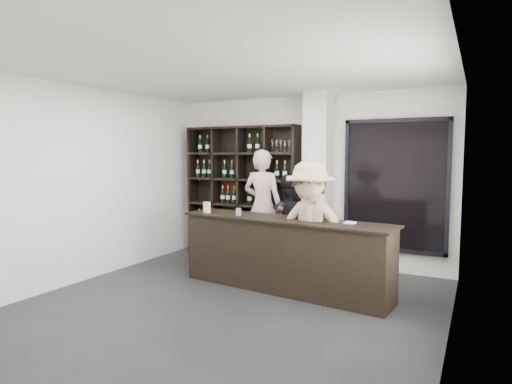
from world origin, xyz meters
The scene contains 12 objects.
floor centered at (0.00, 0.00, -0.01)m, with size 5.00×5.50×0.01m, color black.
wine_shelf centered at (-1.15, 2.57, 1.20)m, with size 2.20×0.35×2.40m, color black, non-canonical shape.
structural_column centered at (0.35, 2.47, 1.45)m, with size 0.40×0.40×2.90m, color silver.
glass_panel centered at (1.55, 2.69, 1.40)m, with size 1.60×0.08×2.10m.
tasting_counter centered at (0.35, 1.10, 0.51)m, with size 3.09×0.64×1.01m.
taster_pink centered at (-0.63, 2.40, 0.99)m, with size 0.72×0.47×1.98m, color beige.
taster_black centered at (0.07, 1.87, 0.79)m, with size 0.77×0.60×1.58m, color black.
customer centered at (0.75, 1.05, 0.90)m, with size 1.17×0.67×1.81m, color tan.
wine_glass centered at (0.29, 1.12, 1.11)m, with size 0.08×0.08×0.19m, color white, non-canonical shape.
spit_cup centered at (-0.35, 1.06, 1.07)m, with size 0.08×0.08×0.10m, color #C7E5F6.
napkin_stack centered at (1.28, 1.10, 1.02)m, with size 0.12×0.12×0.02m, color white.
card_stand centered at (-0.91, 1.08, 1.09)m, with size 0.11×0.05×0.16m, color white.
Camera 1 is at (2.73, -4.25, 1.90)m, focal length 30.00 mm.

